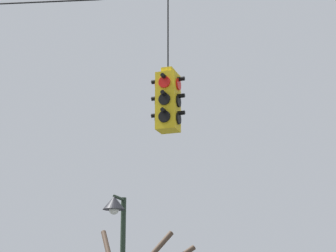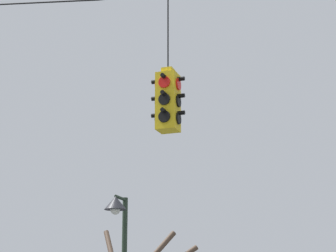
% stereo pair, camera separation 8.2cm
% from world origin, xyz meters
% --- Properties ---
extents(traffic_light_over_intersection, '(0.58, 0.58, 2.50)m').
position_xyz_m(traffic_light_over_intersection, '(-1.91, 0.24, 5.65)').
color(traffic_light_over_intersection, yellow).
extents(street_lamp, '(0.50, 0.86, 4.78)m').
position_xyz_m(street_lamp, '(-4.37, 3.94, 3.61)').
color(street_lamp, '#233323').
rests_on(street_lamp, ground_plane).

